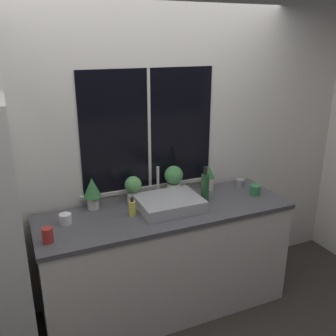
% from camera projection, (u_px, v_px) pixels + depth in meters
% --- Properties ---
extents(ground_plane, '(14.00, 14.00, 0.00)m').
position_uv_depth(ground_plane, '(182.00, 330.00, 3.01)').
color(ground_plane, '#38332D').
extents(wall_back, '(8.00, 0.09, 2.70)m').
position_uv_depth(wall_back, '(148.00, 147.00, 3.19)').
color(wall_back, silver).
rests_on(wall_back, ground_plane).
extents(wall_right, '(0.06, 7.00, 2.70)m').
position_uv_depth(wall_right, '(280.00, 113.00, 4.64)').
color(wall_right, silver).
rests_on(wall_right, ground_plane).
extents(counter, '(2.04, 0.67, 0.93)m').
position_uv_depth(counter, '(166.00, 260.00, 3.14)').
color(counter, white).
rests_on(counter, ground_plane).
extents(sink, '(0.50, 0.46, 0.28)m').
position_uv_depth(sink, '(169.00, 203.00, 3.01)').
color(sink, '#ADADB2').
rests_on(sink, counter).
extents(potted_plant_far_left, '(0.14, 0.14, 0.26)m').
position_uv_depth(potted_plant_far_left, '(92.00, 191.00, 2.96)').
color(potted_plant_far_left, silver).
rests_on(potted_plant_far_left, counter).
extents(potted_plant_center_left, '(0.14, 0.14, 0.22)m').
position_uv_depth(potted_plant_center_left, '(133.00, 188.00, 3.09)').
color(potted_plant_center_left, silver).
rests_on(potted_plant_center_left, counter).
extents(potted_plant_center_right, '(0.16, 0.16, 0.26)m').
position_uv_depth(potted_plant_center_right, '(174.00, 179.00, 3.22)').
color(potted_plant_center_right, silver).
rests_on(potted_plant_center_right, counter).
extents(potted_plant_far_right, '(0.11, 0.11, 0.23)m').
position_uv_depth(potted_plant_far_right, '(208.00, 177.00, 3.36)').
color(potted_plant_far_right, silver).
rests_on(potted_plant_far_right, counter).
extents(soap_bottle, '(0.05, 0.05, 0.15)m').
position_uv_depth(soap_bottle, '(132.00, 208.00, 2.87)').
color(soap_bottle, '#DBD14C').
rests_on(soap_bottle, counter).
extents(bottle_tall, '(0.07, 0.07, 0.31)m').
position_uv_depth(bottle_tall, '(205.00, 187.00, 3.09)').
color(bottle_tall, '#235128').
rests_on(bottle_tall, counter).
extents(mug_white, '(0.09, 0.09, 0.08)m').
position_uv_depth(mug_white, '(65.00, 219.00, 2.75)').
color(mug_white, white).
rests_on(mug_white, counter).
extents(mug_red, '(0.07, 0.07, 0.10)m').
position_uv_depth(mug_red, '(48.00, 235.00, 2.49)').
color(mug_red, '#B72D28').
rests_on(mug_red, counter).
extents(mug_green, '(0.09, 0.09, 0.09)m').
position_uv_depth(mug_green, '(255.00, 190.00, 3.26)').
color(mug_green, '#38844C').
rests_on(mug_green, counter).
extents(mug_grey, '(0.08, 0.08, 0.08)m').
position_uv_depth(mug_grey, '(240.00, 183.00, 3.43)').
color(mug_grey, gray).
rests_on(mug_grey, counter).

